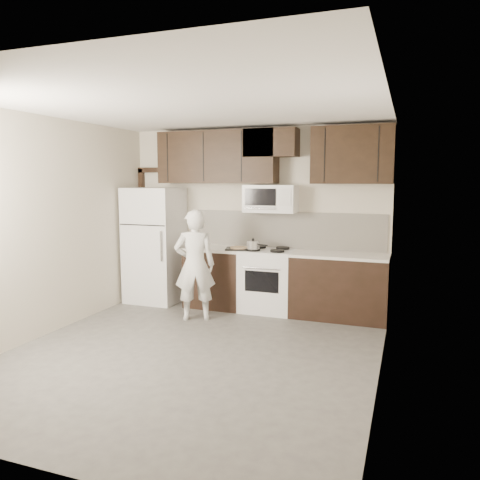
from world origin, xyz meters
The scene contains 14 objects.
floor centered at (0.00, 0.00, 0.00)m, with size 4.50×4.50×0.00m, color #4B4947.
back_wall centered at (0.00, 2.25, 1.35)m, with size 4.00×4.00×0.00m, color beige.
ceiling centered at (0.00, 0.00, 2.70)m, with size 4.50×4.50×0.00m, color white.
counter_run centered at (0.60, 1.94, 0.46)m, with size 2.95×0.64×0.91m.
stove centered at (0.30, 1.94, 0.46)m, with size 0.76×0.66×0.94m.
backsplash centered at (0.50, 2.24, 1.18)m, with size 2.90×0.02×0.54m, color silver.
upper_cabinets centered at (0.21, 2.08, 2.28)m, with size 3.48×0.35×0.78m.
microwave centered at (0.30, 2.06, 1.65)m, with size 0.76×0.42×0.40m.
refrigerator centered at (-1.55, 1.89, 0.90)m, with size 0.80×0.76×1.80m.
door_trim centered at (-1.92, 2.21, 1.25)m, with size 0.50×0.08×2.12m.
saucepan centered at (0.12, 1.79, 0.98)m, with size 0.33×0.19×0.18m.
baking_tray centered at (-0.11, 1.83, 0.92)m, with size 0.38×0.28×0.02m, color black.
pizza centered at (-0.11, 1.83, 0.94)m, with size 0.26×0.26×0.02m, color beige.
person centered at (-0.52, 1.19, 0.76)m, with size 0.56×0.37×1.53m, color white.
Camera 1 is at (2.21, -4.53, 1.93)m, focal length 35.00 mm.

